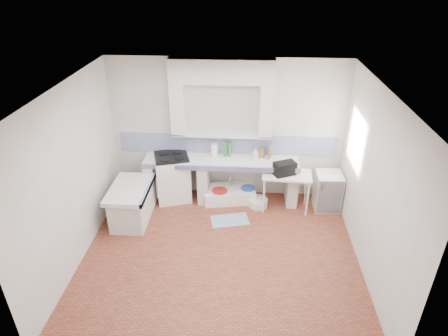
# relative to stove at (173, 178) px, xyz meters

# --- Properties ---
(floor) EXTENTS (4.50, 4.50, 0.00)m
(floor) POSITION_rel_stove_xyz_m (1.07, -1.70, -0.46)
(floor) COLOR brown
(floor) RESTS_ON ground
(ceiling) EXTENTS (4.50, 4.50, 0.00)m
(ceiling) POSITION_rel_stove_xyz_m (1.07, -1.70, 2.34)
(ceiling) COLOR silver
(ceiling) RESTS_ON ground
(wall_back) EXTENTS (4.50, 0.00, 4.50)m
(wall_back) POSITION_rel_stove_xyz_m (1.07, 0.30, 0.94)
(wall_back) COLOR silver
(wall_back) RESTS_ON ground
(wall_front) EXTENTS (4.50, 0.00, 4.50)m
(wall_front) POSITION_rel_stove_xyz_m (1.07, -3.70, 0.94)
(wall_front) COLOR silver
(wall_front) RESTS_ON ground
(wall_left) EXTENTS (0.00, 4.50, 4.50)m
(wall_left) POSITION_rel_stove_xyz_m (-1.18, -1.70, 0.94)
(wall_left) COLOR silver
(wall_left) RESTS_ON ground
(wall_right) EXTENTS (0.00, 4.50, 4.50)m
(wall_right) POSITION_rel_stove_xyz_m (3.32, -1.70, 0.94)
(wall_right) COLOR silver
(wall_right) RESTS_ON ground
(alcove_mass) EXTENTS (1.90, 0.25, 0.45)m
(alcove_mass) POSITION_rel_stove_xyz_m (0.97, 0.18, 2.11)
(alcove_mass) COLOR silver
(alcove_mass) RESTS_ON ground
(window_frame) EXTENTS (0.35, 0.86, 1.06)m
(window_frame) POSITION_rel_stove_xyz_m (3.50, -0.50, 1.14)
(window_frame) COLOR #392212
(window_frame) RESTS_ON ground
(lace_valance) EXTENTS (0.01, 0.84, 0.24)m
(lace_valance) POSITION_rel_stove_xyz_m (3.35, -0.50, 1.52)
(lace_valance) COLOR white
(lace_valance) RESTS_ON ground
(counter_slab) EXTENTS (3.00, 0.60, 0.08)m
(counter_slab) POSITION_rel_stove_xyz_m (0.97, 0.00, 0.40)
(counter_slab) COLOR white
(counter_slab) RESTS_ON ground
(counter_lip) EXTENTS (3.00, 0.04, 0.10)m
(counter_lip) POSITION_rel_stove_xyz_m (0.97, -0.28, 0.40)
(counter_lip) COLOR navy
(counter_lip) RESTS_ON ground
(counter_pier_left) EXTENTS (0.20, 0.55, 0.82)m
(counter_pier_left) POSITION_rel_stove_xyz_m (-0.43, 0.00, -0.05)
(counter_pier_left) COLOR silver
(counter_pier_left) RESTS_ON ground
(counter_pier_mid) EXTENTS (0.20, 0.55, 0.82)m
(counter_pier_mid) POSITION_rel_stove_xyz_m (0.62, 0.00, -0.05)
(counter_pier_mid) COLOR silver
(counter_pier_mid) RESTS_ON ground
(counter_pier_right) EXTENTS (0.20, 0.55, 0.82)m
(counter_pier_right) POSITION_rel_stove_xyz_m (2.37, 0.00, -0.05)
(counter_pier_right) COLOR silver
(counter_pier_right) RESTS_ON ground
(peninsula_top) EXTENTS (0.70, 1.10, 0.08)m
(peninsula_top) POSITION_rel_stove_xyz_m (-0.63, -0.80, 0.20)
(peninsula_top) COLOR white
(peninsula_top) RESTS_ON ground
(peninsula_base) EXTENTS (0.60, 1.00, 0.62)m
(peninsula_base) POSITION_rel_stove_xyz_m (-0.63, -0.80, -0.15)
(peninsula_base) COLOR silver
(peninsula_base) RESTS_ON ground
(peninsula_lip) EXTENTS (0.04, 1.10, 0.10)m
(peninsula_lip) POSITION_rel_stove_xyz_m (-0.30, -0.80, 0.20)
(peninsula_lip) COLOR navy
(peninsula_lip) RESTS_ON ground
(backsplash) EXTENTS (4.27, 0.03, 0.40)m
(backsplash) POSITION_rel_stove_xyz_m (1.07, 0.29, 0.64)
(backsplash) COLOR navy
(backsplash) RESTS_ON ground
(stove) EXTENTS (0.81, 0.79, 0.93)m
(stove) POSITION_rel_stove_xyz_m (0.00, 0.00, 0.00)
(stove) COLOR white
(stove) RESTS_ON ground
(sink) EXTENTS (1.07, 0.69, 0.24)m
(sink) POSITION_rel_stove_xyz_m (1.14, -0.01, -0.34)
(sink) COLOR white
(sink) RESTS_ON ground
(side_table) EXTENTS (0.95, 0.57, 0.04)m
(side_table) POSITION_rel_stove_xyz_m (2.23, -0.24, -0.08)
(side_table) COLOR white
(side_table) RESTS_ON ground
(fridge) EXTENTS (0.49, 0.49, 0.75)m
(fridge) POSITION_rel_stove_xyz_m (3.05, -0.17, -0.09)
(fridge) COLOR white
(fridge) RESTS_ON ground
(bucket_red) EXTENTS (0.39, 0.39, 0.29)m
(bucket_red) POSITION_rel_stove_xyz_m (0.95, -0.14, -0.32)
(bucket_red) COLOR red
(bucket_red) RESTS_ON ground
(bucket_orange) EXTENTS (0.32, 0.32, 0.23)m
(bucket_orange) POSITION_rel_stove_xyz_m (1.12, -0.02, -0.35)
(bucket_orange) COLOR #C86000
(bucket_orange) RESTS_ON ground
(bucket_blue) EXTENTS (0.39, 0.39, 0.28)m
(bucket_blue) POSITION_rel_stove_xyz_m (1.51, 0.01, -0.32)
(bucket_blue) COLOR blue
(bucket_blue) RESTS_ON ground
(basin_white) EXTENTS (0.43, 0.43, 0.15)m
(basin_white) POSITION_rel_stove_xyz_m (1.71, -0.20, -0.39)
(basin_white) COLOR white
(basin_white) RESTS_ON ground
(water_bottle_a) EXTENTS (0.08, 0.08, 0.27)m
(water_bottle_a) POSITION_rel_stove_xyz_m (1.16, 0.11, -0.33)
(water_bottle_a) COLOR silver
(water_bottle_a) RESTS_ON ground
(water_bottle_b) EXTENTS (0.08, 0.08, 0.28)m
(water_bottle_b) POSITION_rel_stove_xyz_m (1.20, 0.15, -0.32)
(water_bottle_b) COLOR silver
(water_bottle_b) RESTS_ON ground
(black_bag) EXTENTS (0.46, 0.38, 0.25)m
(black_bag) POSITION_rel_stove_xyz_m (2.18, -0.26, 0.43)
(black_bag) COLOR black
(black_bag) RESTS_ON side_table
(green_bottle_a) EXTENTS (0.09, 0.09, 0.32)m
(green_bottle_a) POSITION_rel_stove_xyz_m (1.04, 0.15, 0.60)
(green_bottle_a) COLOR #2C7634
(green_bottle_a) RESTS_ON counter_slab
(green_bottle_b) EXTENTS (0.09, 0.09, 0.30)m
(green_bottle_b) POSITION_rel_stove_xyz_m (1.12, 0.15, 0.59)
(green_bottle_b) COLOR #2C7634
(green_bottle_b) RESTS_ON counter_slab
(knife_block) EXTENTS (0.11, 0.09, 0.20)m
(knife_block) POSITION_rel_stove_xyz_m (1.75, 0.15, 0.53)
(knife_block) COLOR olive
(knife_block) RESTS_ON counter_slab
(cutting_board) EXTENTS (0.09, 0.20, 0.28)m
(cutting_board) POSITION_rel_stove_xyz_m (1.92, 0.15, 0.58)
(cutting_board) COLOR olive
(cutting_board) RESTS_ON counter_slab
(paper_towel) EXTENTS (0.15, 0.15, 0.27)m
(paper_towel) POSITION_rel_stove_xyz_m (0.83, 0.15, 0.57)
(paper_towel) COLOR white
(paper_towel) RESTS_ON counter_slab
(soap_bottle) EXTENTS (0.13, 0.13, 0.22)m
(soap_bottle) POSITION_rel_stove_xyz_m (1.62, 0.11, 0.55)
(soap_bottle) COLOR white
(soap_bottle) RESTS_ON counter_slab
(rug) EXTENTS (0.76, 0.54, 0.01)m
(rug) POSITION_rel_stove_xyz_m (1.18, -0.73, -0.46)
(rug) COLOR #3A628A
(rug) RESTS_ON ground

